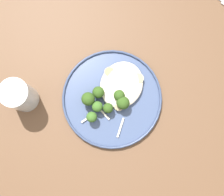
% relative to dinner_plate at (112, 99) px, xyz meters
% --- Properties ---
extents(ground, '(6.00, 6.00, 0.00)m').
position_rel_dinner_plate_xyz_m(ground, '(0.06, 0.02, -0.75)').
color(ground, '#47423D').
extents(wooden_dining_table, '(1.40, 1.00, 0.74)m').
position_rel_dinner_plate_xyz_m(wooden_dining_table, '(0.06, 0.02, -0.09)').
color(wooden_dining_table, brown).
rests_on(wooden_dining_table, ground).
extents(dinner_plate, '(0.29, 0.29, 0.02)m').
position_rel_dinner_plate_xyz_m(dinner_plate, '(0.00, 0.00, 0.00)').
color(dinner_plate, '#38476B').
rests_on(dinner_plate, wooden_dining_table).
extents(noodle_bed, '(0.14, 0.12, 0.03)m').
position_rel_dinner_plate_xyz_m(noodle_bed, '(-0.05, 0.01, 0.01)').
color(noodle_bed, beige).
rests_on(noodle_bed, dinner_plate).
extents(seared_scallop_right_edge, '(0.03, 0.03, 0.01)m').
position_rel_dinner_plate_xyz_m(seared_scallop_right_edge, '(0.01, 0.03, 0.01)').
color(seared_scallop_right_edge, beige).
rests_on(seared_scallop_right_edge, dinner_plate).
extents(seared_scallop_on_noodles, '(0.03, 0.03, 0.02)m').
position_rel_dinner_plate_xyz_m(seared_scallop_on_noodles, '(-0.07, -0.04, 0.01)').
color(seared_scallop_on_noodles, '#E5C689').
rests_on(seared_scallop_on_noodles, dinner_plate).
extents(seared_scallop_front_small, '(0.02, 0.02, 0.01)m').
position_rel_dinner_plate_xyz_m(seared_scallop_front_small, '(-0.03, 0.02, 0.01)').
color(seared_scallop_front_small, beige).
rests_on(seared_scallop_front_small, dinner_plate).
extents(seared_scallop_tiny_bay, '(0.03, 0.03, 0.02)m').
position_rel_dinner_plate_xyz_m(seared_scallop_tiny_bay, '(-0.08, 0.05, 0.01)').
color(seared_scallop_tiny_bay, beige).
rests_on(seared_scallop_tiny_bay, dinner_plate).
extents(seared_scallop_large_seared, '(0.03, 0.03, 0.02)m').
position_rel_dinner_plate_xyz_m(seared_scallop_large_seared, '(-0.05, -0.00, 0.01)').
color(seared_scallop_large_seared, '#DBB77A').
rests_on(seared_scallop_large_seared, dinner_plate).
extents(broccoli_floret_split_head, '(0.04, 0.04, 0.05)m').
position_rel_dinner_plate_xyz_m(broccoli_floret_split_head, '(0.03, -0.06, 0.03)').
color(broccoli_floret_split_head, '#7A994C').
rests_on(broccoli_floret_split_head, dinner_plate).
extents(broccoli_floret_rear_charred, '(0.03, 0.03, 0.04)m').
position_rel_dinner_plate_xyz_m(broccoli_floret_rear_charred, '(0.03, 0.00, 0.03)').
color(broccoli_floret_rear_charred, '#7A994C').
rests_on(broccoli_floret_rear_charred, dinner_plate).
extents(broccoli_floret_beside_noodles, '(0.03, 0.03, 0.05)m').
position_rel_dinner_plate_xyz_m(broccoli_floret_beside_noodles, '(0.00, -0.04, 0.03)').
color(broccoli_floret_beside_noodles, '#89A356').
rests_on(broccoli_floret_beside_noodles, dinner_plate).
extents(broccoli_floret_tall_stalk, '(0.03, 0.03, 0.05)m').
position_rel_dinner_plate_xyz_m(broccoli_floret_tall_stalk, '(0.07, -0.03, 0.03)').
color(broccoli_floret_tall_stalk, '#89A356').
rests_on(broccoli_floret_tall_stalk, dinner_plate).
extents(broccoli_floret_right_tilted, '(0.04, 0.04, 0.05)m').
position_rel_dinner_plate_xyz_m(broccoli_floret_right_tilted, '(0.00, 0.03, 0.03)').
color(broccoli_floret_right_tilted, '#89A356').
rests_on(broccoli_floret_right_tilted, dinner_plate).
extents(broccoli_floret_small_sprig, '(0.03, 0.03, 0.04)m').
position_rel_dinner_plate_xyz_m(broccoli_floret_small_sprig, '(0.04, -0.03, 0.03)').
color(broccoli_floret_small_sprig, '#7A994C').
rests_on(broccoli_floret_small_sprig, dinner_plate).
extents(broccoli_floret_front_edge, '(0.03, 0.03, 0.05)m').
position_rel_dinner_plate_xyz_m(broccoli_floret_front_edge, '(-0.01, 0.01, 0.03)').
color(broccoli_floret_front_edge, '#89A356').
rests_on(broccoli_floret_front_edge, dinner_plate).
extents(onion_sliver_long_sliver, '(0.04, 0.02, 0.00)m').
position_rel_dinner_plate_xyz_m(onion_sliver_long_sliver, '(0.02, -0.01, 0.01)').
color(onion_sliver_long_sliver, silver).
rests_on(onion_sliver_long_sliver, dinner_plate).
extents(onion_sliver_pale_crescent, '(0.06, 0.01, 0.00)m').
position_rel_dinner_plate_xyz_m(onion_sliver_pale_crescent, '(0.07, 0.06, 0.01)').
color(onion_sliver_pale_crescent, silver).
rests_on(onion_sliver_pale_crescent, dinner_plate).
extents(onion_sliver_short_strip, '(0.03, 0.05, 0.00)m').
position_rel_dinner_plate_xyz_m(onion_sliver_short_strip, '(0.05, -0.01, 0.01)').
color(onion_sliver_short_strip, silver).
rests_on(onion_sliver_short_strip, dinner_plate).
extents(onion_sliver_curled_piece, '(0.04, 0.03, 0.00)m').
position_rel_dinner_plate_xyz_m(onion_sliver_curled_piece, '(0.08, -0.04, 0.01)').
color(onion_sliver_curled_piece, silver).
rests_on(onion_sliver_curled_piece, dinner_plate).
extents(water_glass, '(0.08, 0.08, 0.12)m').
position_rel_dinner_plate_xyz_m(water_glass, '(0.10, -0.23, 0.04)').
color(water_glass, silver).
rests_on(water_glass, wooden_dining_table).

